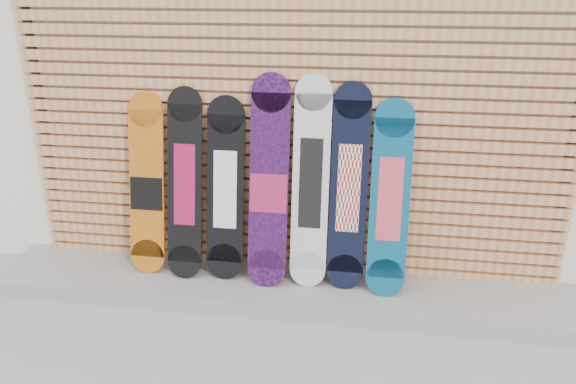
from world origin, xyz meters
name	(u,v)px	position (x,y,z in m)	size (l,w,h in m)	color
ground	(290,351)	(0.00, 0.00, 0.00)	(80.00, 80.00, 0.00)	#959598
building	(381,28)	(0.50, 3.50, 1.80)	(12.00, 5.00, 3.60)	white
concrete_step	(284,289)	(-0.15, 0.68, 0.06)	(4.60, 0.70, 0.12)	gray
slat_wall	(290,137)	(-0.15, 0.97, 1.21)	(4.26, 0.08, 2.29)	tan
snowboard_0	(147,186)	(-1.25, 0.79, 0.82)	(0.28, 0.30, 1.42)	#C46414
snowboard_1	(185,185)	(-0.94, 0.78, 0.85)	(0.27, 0.33, 1.47)	black
snowboard_2	(225,190)	(-0.62, 0.80, 0.82)	(0.29, 0.30, 1.41)	black
snowboard_3	(269,184)	(-0.28, 0.76, 0.90)	(0.30, 0.36, 1.59)	black
snowboard_4	(311,183)	(0.04, 0.79, 0.91)	(0.27, 0.31, 1.59)	silver
snowboard_5	(349,188)	(0.32, 0.79, 0.89)	(0.28, 0.30, 1.54)	black
snowboard_6	(390,199)	(0.62, 0.77, 0.83)	(0.29, 0.36, 1.43)	#0B4F72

